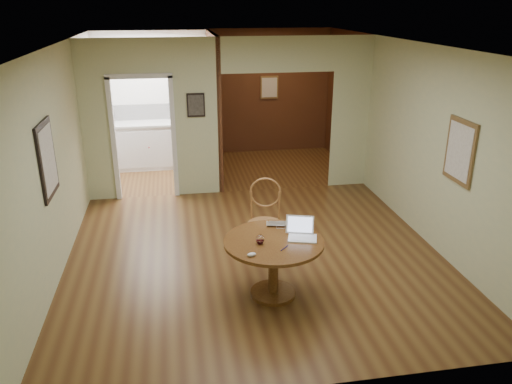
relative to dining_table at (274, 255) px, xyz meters
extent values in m
plane|color=#4C2C15|center=(-0.04, 0.97, -0.53)|extent=(5.00, 5.00, 0.00)
plane|color=silver|center=(-0.04, 0.97, 2.17)|extent=(5.00, 5.00, 0.00)
plane|color=#B4BE93|center=(-0.04, -1.53, 0.82)|extent=(5.00, 0.00, 5.00)
plane|color=#B4BE93|center=(-2.54, 0.97, 0.82)|extent=(0.00, 5.00, 5.00)
plane|color=#B4BE93|center=(2.46, 0.97, 0.82)|extent=(0.00, 5.00, 5.00)
cube|color=#B4BE93|center=(-2.29, 3.47, 0.82)|extent=(0.50, 2.70, 0.04)
cube|color=#B4BE93|center=(-0.64, 3.47, 0.82)|extent=(0.80, 2.70, 0.04)
cube|color=#B4BE93|center=(2.11, 3.47, 0.82)|extent=(0.70, 2.70, 0.04)
plane|color=white|center=(-1.39, 5.47, 0.82)|extent=(2.70, 0.00, 2.70)
plane|color=#3A1E11|center=(1.11, 5.97, 0.82)|extent=(2.70, 0.00, 2.70)
cube|color=#3A1E11|center=(-0.24, 4.72, 0.82)|extent=(0.08, 2.50, 2.70)
cube|color=black|center=(-2.52, 0.97, 0.97)|extent=(0.03, 0.70, 0.90)
cube|color=brown|center=(2.44, 0.47, 0.97)|extent=(0.03, 0.60, 0.80)
cube|color=black|center=(-0.64, 3.45, 1.07)|extent=(0.30, 0.03, 0.40)
cube|color=silver|center=(1.11, 5.95, 0.92)|extent=(0.40, 0.03, 0.50)
cube|color=white|center=(-1.39, 5.45, 0.57)|extent=(2.00, 0.02, 0.32)
cylinder|color=brown|center=(0.00, 0.00, -0.50)|extent=(0.53, 0.53, 0.05)
cylinder|color=brown|center=(0.00, 0.00, -0.18)|extent=(0.11, 0.11, 0.62)
cylinder|color=brown|center=(0.00, 0.00, 0.17)|extent=(1.14, 1.14, 0.04)
cylinder|color=olive|center=(0.07, 0.91, -0.04)|extent=(0.54, 0.54, 0.03)
cylinder|color=olive|center=(-0.12, 0.78, -0.28)|extent=(0.03, 0.03, 0.49)
cylinder|color=olive|center=(0.20, 0.71, -0.28)|extent=(0.03, 0.03, 0.49)
cylinder|color=olive|center=(-0.06, 1.10, -0.28)|extent=(0.03, 0.03, 0.49)
cylinder|color=olive|center=(0.26, 1.03, -0.28)|extent=(0.03, 0.03, 0.49)
cylinder|color=olive|center=(-0.08, 1.10, 0.17)|extent=(0.03, 0.03, 0.39)
cylinder|color=olive|center=(0.28, 1.03, 0.17)|extent=(0.03, 0.03, 0.39)
torus|color=olive|center=(0.11, 1.08, 0.35)|extent=(0.42, 0.11, 0.42)
cube|color=white|center=(0.33, -0.02, 0.19)|extent=(0.37, 0.30, 0.02)
cube|color=silver|center=(0.33, -0.05, 0.20)|extent=(0.29, 0.19, 0.00)
cube|color=white|center=(0.33, 0.11, 0.30)|extent=(0.32, 0.15, 0.21)
cube|color=#95A0BE|center=(0.33, 0.10, 0.30)|extent=(0.28, 0.12, 0.18)
imported|color=#A8A8AD|center=(0.15, 0.34, 0.20)|extent=(0.36, 0.27, 0.03)
ellipsoid|color=white|center=(-0.31, -0.33, 0.20)|extent=(0.11, 0.07, 0.04)
cylinder|color=#0B0D51|center=(0.07, -0.22, 0.19)|extent=(0.11, 0.11, 0.01)
cube|color=white|center=(-1.39, 5.17, -0.08)|extent=(2.00, 0.55, 0.90)
cube|color=silver|center=(-1.39, 5.17, 0.39)|extent=(2.06, 0.60, 0.04)
sphere|color=#B20C0C|center=(-1.54, 4.88, -0.03)|extent=(0.03, 0.03, 0.03)
sphere|color=#B20C0C|center=(-0.54, 4.88, -0.03)|extent=(0.03, 0.03, 0.03)
ellipsoid|color=#B9AE87|center=(-0.59, 5.17, 0.57)|extent=(0.39, 0.36, 0.32)
camera|label=1|loc=(-1.05, -4.95, 2.71)|focal=35.00mm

